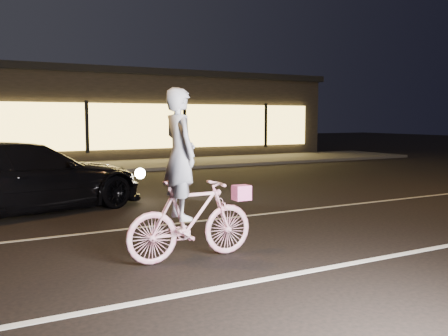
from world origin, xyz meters
TOP-DOWN VIEW (x-y plane):
  - ground at (0.00, 0.00)m, footprint 90.00×90.00m
  - lane_stripe_near at (0.00, -1.50)m, footprint 60.00×0.12m
  - lane_stripe_far at (0.00, 2.00)m, footprint 60.00×0.10m
  - sidewalk at (0.00, 13.00)m, footprint 30.00×4.00m
  - storefront at (0.00, 18.97)m, footprint 25.40×8.42m
  - cyclist at (-2.22, -0.27)m, footprint 1.88×0.65m
  - sedan at (-3.77, 4.45)m, footprint 5.52×3.59m

SIDE VIEW (x-z plane):
  - ground at x=0.00m, z-range 0.00..0.00m
  - lane_stripe_near at x=0.00m, z-range 0.00..0.01m
  - lane_stripe_far at x=0.00m, z-range 0.00..0.01m
  - sidewalk at x=0.00m, z-range 0.00..0.12m
  - sedan at x=-3.77m, z-range 0.00..1.49m
  - cyclist at x=-2.22m, z-range -0.34..2.02m
  - storefront at x=0.00m, z-range 0.05..4.25m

